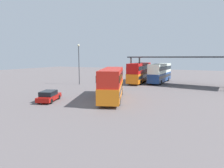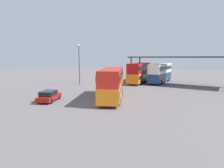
% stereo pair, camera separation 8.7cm
% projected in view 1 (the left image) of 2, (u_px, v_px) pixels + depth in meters
% --- Properties ---
extents(ground_plane, '(140.00, 140.00, 0.00)m').
position_uv_depth(ground_plane, '(103.00, 104.00, 21.94)').
color(ground_plane, '#635C5D').
extents(double_decker_main, '(6.01, 10.45, 4.01)m').
position_uv_depth(double_decker_main, '(112.00, 82.00, 24.47)').
color(double_decker_main, orange).
rests_on(double_decker_main, ground_plane).
extents(parked_hatchback, '(2.98, 4.26, 1.35)m').
position_uv_depth(parked_hatchback, '(49.00, 96.00, 23.36)').
color(parked_hatchback, '#9C110C').
rests_on(parked_hatchback, ground_plane).
extents(double_decker_near_canopy, '(3.23, 11.48, 4.25)m').
position_uv_depth(double_decker_near_canopy, '(140.00, 72.00, 40.90)').
color(double_decker_near_canopy, orange).
rests_on(double_decker_near_canopy, ground_plane).
extents(double_decker_mid_row, '(2.87, 10.73, 4.08)m').
position_uv_depth(double_decker_mid_row, '(160.00, 72.00, 40.77)').
color(double_decker_mid_row, navy).
rests_on(double_decker_mid_row, ground_plane).
extents(depot_canopy, '(22.75, 7.87, 5.63)m').
position_uv_depth(depot_canopy, '(184.00, 58.00, 36.68)').
color(depot_canopy, '#33353A').
rests_on(depot_canopy, ground_plane).
extents(lamppost_tall, '(0.44, 0.44, 8.03)m').
position_uv_depth(lamppost_tall, '(79.00, 59.00, 37.57)').
color(lamppost_tall, '#33353A').
rests_on(lamppost_tall, ground_plane).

